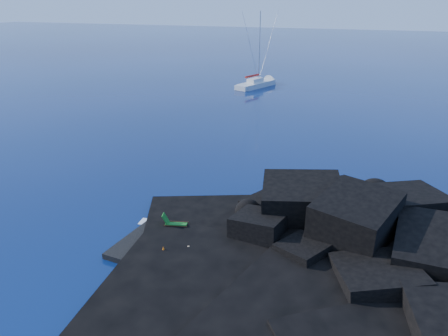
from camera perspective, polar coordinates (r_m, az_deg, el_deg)
The scene contains 9 objects.
ground at distance 28.17m, azimuth -13.18°, elevation -9.37°, with size 400.00×400.00×0.00m, color #031135.
headland at distance 27.03m, azimuth 15.11°, elevation -10.98°, with size 24.00×24.00×3.60m, color black, non-canonical shape.
beach at distance 26.63m, azimuth -4.23°, elevation -10.75°, with size 8.50×6.00×0.70m, color black.
surf_foam at distance 30.08m, azimuth 0.10°, elevation -6.64°, with size 10.00×8.00×0.06m, color white, non-canonical shape.
sailboat at distance 74.95m, azimuth 4.29°, elevation 10.51°, with size 2.44×11.62×12.18m, color silver, non-canonical shape.
deck_chair at distance 28.09m, azimuth -6.26°, elevation -6.89°, with size 1.55×0.68×1.07m, color #17691D, non-canonical shape.
towel at distance 26.23m, azimuth -5.59°, elevation -10.38°, with size 1.90×0.90×0.05m, color beige.
sunbather at distance 26.15m, azimuth -5.60°, elevation -10.09°, with size 1.80×0.48×0.26m, color tan, non-canonical shape.
marker_cone at distance 25.75m, azimuth -7.91°, elevation -10.58°, with size 0.32×0.32×0.49m, color orange.
Camera 1 is at (13.87, -20.00, 14.17)m, focal length 35.00 mm.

